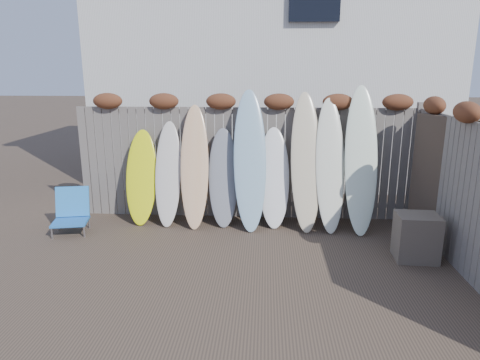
# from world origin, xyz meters

# --- Properties ---
(ground) EXTENTS (80.00, 80.00, 0.00)m
(ground) POSITION_xyz_m (0.00, 0.00, 0.00)
(ground) COLOR #493A2D
(back_fence) EXTENTS (6.05, 0.28, 2.24)m
(back_fence) POSITION_xyz_m (0.06, 2.39, 1.18)
(back_fence) COLOR slate
(back_fence) RESTS_ON ground
(right_fence) EXTENTS (0.28, 4.40, 2.24)m
(right_fence) POSITION_xyz_m (2.99, 0.25, 1.14)
(right_fence) COLOR slate
(right_fence) RESTS_ON ground
(house) EXTENTS (8.50, 5.50, 6.33)m
(house) POSITION_xyz_m (0.50, 6.50, 3.20)
(house) COLOR silver
(house) RESTS_ON ground
(beach_chair) EXTENTS (0.65, 0.68, 0.72)m
(beach_chair) POSITION_xyz_m (-2.84, 1.49, 0.34)
(beach_chair) COLOR blue
(beach_chair) RESTS_ON ground
(wooden_crate) EXTENTS (0.59, 0.50, 0.66)m
(wooden_crate) POSITION_xyz_m (2.53, 0.70, 0.33)
(wooden_crate) COLOR #473D35
(wooden_crate) RESTS_ON ground
(lattice_panel) EXTENTS (0.56, 1.23, 1.97)m
(lattice_panel) POSITION_xyz_m (3.03, 1.20, 0.99)
(lattice_panel) COLOR #4A3D2D
(lattice_panel) RESTS_ON ground
(surfboard_0) EXTENTS (0.55, 0.60, 1.62)m
(surfboard_0) POSITION_xyz_m (-1.78, 2.03, 0.81)
(surfboard_0) COLOR #F1F90F
(surfboard_0) RESTS_ON ground
(surfboard_1) EXTENTS (0.45, 0.64, 1.78)m
(surfboard_1) POSITION_xyz_m (-1.29, 2.00, 0.89)
(surfboard_1) COLOR silver
(surfboard_1) RESTS_ON ground
(surfboard_2) EXTENTS (0.53, 0.76, 2.06)m
(surfboard_2) POSITION_xyz_m (-0.82, 1.96, 1.03)
(surfboard_2) COLOR #F5A589
(surfboard_2) RESTS_ON ground
(surfboard_3) EXTENTS (0.56, 0.64, 1.66)m
(surfboard_3) POSITION_xyz_m (-0.34, 2.01, 0.83)
(surfboard_3) COLOR slate
(surfboard_3) RESTS_ON ground
(surfboard_4) EXTENTS (0.63, 0.86, 2.32)m
(surfboard_4) POSITION_xyz_m (0.12, 1.93, 1.16)
(surfboard_4) COLOR #8AB2CC
(surfboard_4) RESTS_ON ground
(surfboard_5) EXTENTS (0.56, 0.64, 1.68)m
(surfboard_5) POSITION_xyz_m (0.54, 2.02, 0.84)
(surfboard_5) COLOR white
(surfboard_5) RESTS_ON ground
(surfboard_6) EXTENTS (0.56, 0.83, 2.28)m
(surfboard_6) POSITION_xyz_m (1.06, 1.95, 1.14)
(surfboard_6) COLOR beige
(surfboard_6) RESTS_ON ground
(surfboard_7) EXTENTS (0.52, 0.80, 2.19)m
(surfboard_7) POSITION_xyz_m (1.46, 1.92, 1.09)
(surfboard_7) COLOR white
(surfboard_7) RESTS_ON ground
(surfboard_8) EXTENTS (0.55, 0.85, 2.40)m
(surfboard_8) POSITION_xyz_m (1.95, 1.89, 1.20)
(surfboard_8) COLOR white
(surfboard_8) RESTS_ON ground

